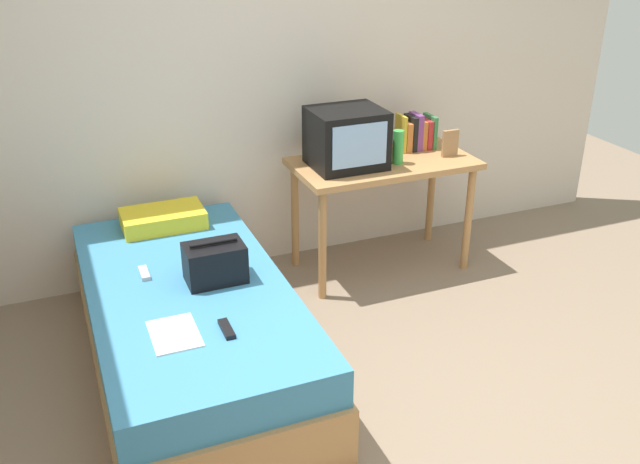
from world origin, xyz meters
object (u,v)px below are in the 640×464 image
(water_bottle, at_px, (398,147))
(book_row, at_px, (416,133))
(tv, at_px, (347,138))
(handbag, at_px, (215,263))
(picture_frame, at_px, (450,143))
(desk, at_px, (383,175))
(remote_silver, at_px, (144,273))
(remote_dark, at_px, (227,329))
(magazine, at_px, (174,334))
(pillow, at_px, (163,218))
(bed, at_px, (191,327))

(water_bottle, height_order, book_row, book_row)
(tv, xyz_separation_m, handbag, (-1.02, -0.65, -0.34))
(picture_frame, bearing_deg, desk, 169.08)
(tv, distance_m, remote_silver, 1.49)
(tv, distance_m, handbag, 1.26)
(desk, xyz_separation_m, remote_dark, (-1.35, -1.13, -0.16))
(remote_dark, bearing_deg, water_bottle, 36.62)
(tv, bearing_deg, water_bottle, -13.92)
(handbag, relative_size, remote_dark, 1.92)
(picture_frame, relative_size, magazine, 0.60)
(water_bottle, xyz_separation_m, pillow, (-1.46, 0.19, -0.32))
(handbag, relative_size, magazine, 1.03)
(pillow, bearing_deg, handbag, -80.80)
(magazine, bearing_deg, tv, 39.03)
(tv, relative_size, pillow, 0.92)
(desk, height_order, tv, tv)
(magazine, relative_size, remote_silver, 2.01)
(handbag, bearing_deg, picture_frame, 18.32)
(picture_frame, height_order, handbag, picture_frame)
(tv, relative_size, book_row, 1.81)
(book_row, distance_m, magazine, 2.26)
(book_row, bearing_deg, tv, -166.51)
(water_bottle, distance_m, handbag, 1.48)
(handbag, bearing_deg, remote_dark, -98.85)
(remote_dark, bearing_deg, magazine, 164.96)
(book_row, height_order, picture_frame, book_row)
(bed, bearing_deg, picture_frame, 16.76)
(book_row, bearing_deg, desk, -155.89)
(pillow, distance_m, handbag, 0.77)
(water_bottle, relative_size, magazine, 0.74)
(remote_silver, bearing_deg, book_row, 17.18)
(desk, bearing_deg, water_bottle, -54.51)
(bed, xyz_separation_m, picture_frame, (1.86, 0.56, 0.60))
(remote_silver, bearing_deg, pillow, 69.88)
(tv, bearing_deg, remote_silver, -161.32)
(desk, bearing_deg, picture_frame, -10.92)
(bed, height_order, remote_dark, remote_dark)
(tv, bearing_deg, desk, 0.10)
(desk, bearing_deg, remote_dark, -140.20)
(pillow, relative_size, handbag, 1.60)
(handbag, bearing_deg, water_bottle, 23.15)
(desk, height_order, magazine, desk)
(remote_dark, bearing_deg, bed, 98.81)
(bed, relative_size, picture_frame, 11.51)
(bed, distance_m, water_bottle, 1.71)
(bed, height_order, water_bottle, water_bottle)
(desk, relative_size, picture_frame, 6.68)
(pillow, distance_m, remote_dark, 1.24)
(book_row, xyz_separation_m, remote_silver, (-1.91, -0.59, -0.36))
(pillow, bearing_deg, tv, -5.61)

